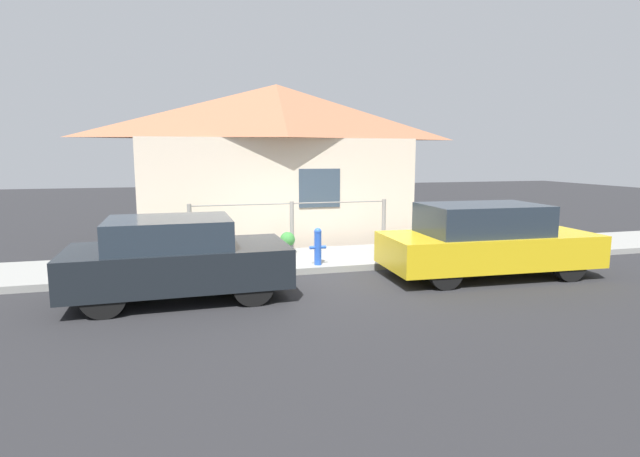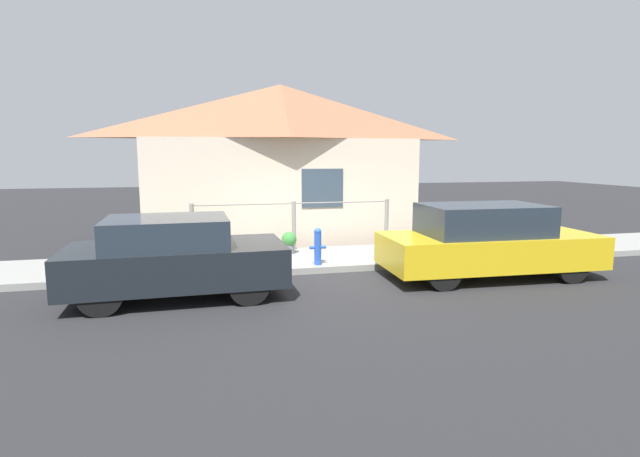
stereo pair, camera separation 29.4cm
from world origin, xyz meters
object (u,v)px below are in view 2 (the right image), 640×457
potted_plant_near_hydrant (289,241)px  potted_plant_by_fence (197,239)px  car_right (487,241)px  fire_hydrant (318,246)px  car_left (175,257)px

potted_plant_near_hydrant → potted_plant_by_fence: potted_plant_by_fence is taller
car_right → fire_hydrant: size_ratio=5.47×
car_left → potted_plant_near_hydrant: (2.45, 2.65, -0.29)m
car_right → potted_plant_near_hydrant: size_ratio=8.40×
car_right → potted_plant_by_fence: (-5.61, 2.95, -0.22)m
car_right → potted_plant_by_fence: size_ratio=6.29×
potted_plant_near_hydrant → potted_plant_by_fence: (-2.09, 0.30, 0.09)m
car_right → potted_plant_by_fence: car_right is taller
potted_plant_by_fence → fire_hydrant: bearing=-33.8°
fire_hydrant → potted_plant_by_fence: size_ratio=1.15×
fire_hydrant → potted_plant_near_hydrant: 1.40m
potted_plant_near_hydrant → fire_hydrant: bearing=-74.6°
car_left → car_right: 5.97m
car_left → potted_plant_by_fence: 2.98m
car_left → fire_hydrant: bearing=23.7°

